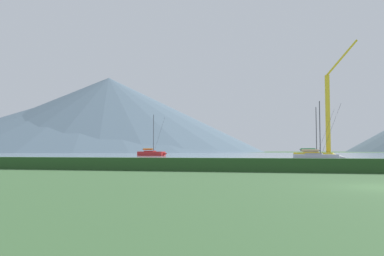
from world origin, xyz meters
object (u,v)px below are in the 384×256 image
object	(u,v)px
sailboat_slip_0	(152,153)
dock_crane	(329,119)
sailboat_slip_7	(314,155)
sailboat_slip_3	(317,157)

from	to	relation	value
sailboat_slip_0	dock_crane	distance (m)	51.61
sailboat_slip_7	dock_crane	distance (m)	7.53
sailboat_slip_0	dock_crane	bearing A→B (deg)	-21.63
sailboat_slip_3	dock_crane	xyz separation A→B (m)	(3.96, 21.66, 6.85)
sailboat_slip_3	dock_crane	distance (m)	23.06
sailboat_slip_3	sailboat_slip_7	xyz separation A→B (m)	(0.99, 20.21, 0.09)
dock_crane	sailboat_slip_7	bearing A→B (deg)	-153.98
sailboat_slip_3	sailboat_slip_7	bearing A→B (deg)	97.67
sailboat_slip_7	dock_crane	bearing A→B (deg)	36.38
sailboat_slip_3	dock_crane	world-z (taller)	dock_crane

